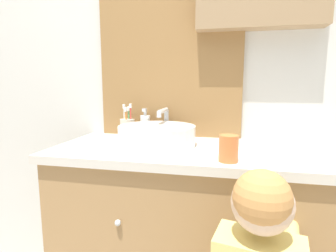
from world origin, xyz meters
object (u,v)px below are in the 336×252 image
at_px(soap_dispenser, 145,126).
at_px(drinking_cup, 229,148).
at_px(toothbrush_holder, 127,127).
at_px(sink_basin, 158,135).

bearing_deg(soap_dispenser, drinking_cup, -42.21).
bearing_deg(drinking_cup, toothbrush_holder, 145.20).
relative_size(soap_dispenser, drinking_cup, 1.58).
relative_size(toothbrush_holder, drinking_cup, 1.84).
relative_size(sink_basin, soap_dispenser, 2.67).
xyz_separation_m(toothbrush_holder, soap_dispenser, (0.09, 0.03, 0.01)).
distance_m(toothbrush_holder, soap_dispenser, 0.09).
height_order(soap_dispenser, drinking_cup, soap_dispenser).
bearing_deg(toothbrush_holder, soap_dispenser, 17.95).
bearing_deg(drinking_cup, soap_dispenser, 137.79).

